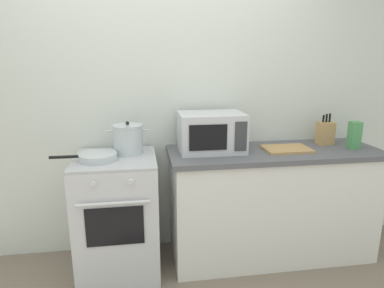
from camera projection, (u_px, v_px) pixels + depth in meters
The scene contains 10 objects.
back_wall at pixel (194, 104), 2.83m from camera, with size 4.40×0.10×2.50m, color silver.
lower_cabinet_right at pixel (272, 206), 2.78m from camera, with size 1.64×0.56×0.88m, color white.
countertop_right at pixel (275, 152), 2.67m from camera, with size 1.70×0.60×0.04m, color #59595E.
stove at pixel (118, 215), 2.57m from camera, with size 0.60×0.64×0.92m.
stock_pot at pixel (128, 139), 2.54m from camera, with size 0.31×0.23×0.25m.
frying_pan at pixel (97, 157), 2.38m from camera, with size 0.47×0.27×0.05m.
microwave at pixel (211, 132), 2.61m from camera, with size 0.50×0.37×0.30m.
cutting_board at pixel (287, 149), 2.65m from camera, with size 0.36×0.26×0.02m, color tan.
knife_block at pixel (325, 133), 2.83m from camera, with size 0.13×0.10×0.26m.
pasta_box at pixel (354, 135), 2.68m from camera, with size 0.08×0.08×0.22m, color #4C9356.
Camera 1 is at (-0.15, -1.82, 1.62)m, focal length 31.30 mm.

